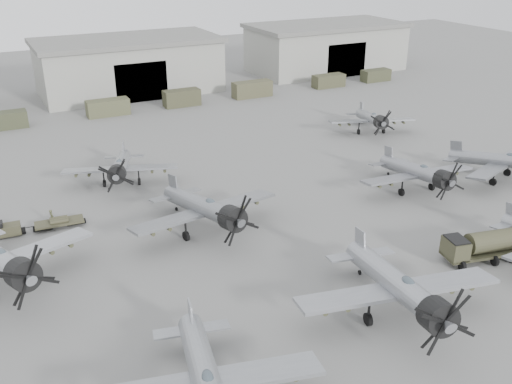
# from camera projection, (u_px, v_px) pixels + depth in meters

# --- Properties ---
(ground) EXTENTS (220.00, 220.00, 0.00)m
(ground) POSITION_uv_depth(u_px,v_px,m) (351.00, 270.00, 43.64)
(ground) COLOR #61615F
(ground) RESTS_ON ground
(hangar_center) EXTENTS (29.00, 14.80, 8.70)m
(hangar_center) POSITION_uv_depth(u_px,v_px,m) (129.00, 65.00, 92.35)
(hangar_center) COLOR gray
(hangar_center) RESTS_ON ground
(hangar_right) EXTENTS (29.00, 14.80, 8.70)m
(hangar_right) POSITION_uv_depth(u_px,v_px,m) (326.00, 47.00, 107.99)
(hangar_right) COLOR gray
(hangar_right) RESTS_ON ground
(support_truck_2) EXTENTS (5.02, 2.20, 2.23)m
(support_truck_2) POSITION_uv_depth(u_px,v_px,m) (7.00, 120.00, 75.71)
(support_truck_2) COLOR #383B27
(support_truck_2) RESTS_ON ground
(support_truck_3) EXTENTS (5.97, 2.20, 2.30)m
(support_truck_3) POSITION_uv_depth(u_px,v_px,m) (108.00, 107.00, 81.21)
(support_truck_3) COLOR #494A31
(support_truck_3) RESTS_ON ground
(support_truck_4) EXTENTS (5.47, 2.20, 2.46)m
(support_truck_4) POSITION_uv_depth(u_px,v_px,m) (182.00, 98.00, 85.76)
(support_truck_4) COLOR #3C3C27
(support_truck_4) RESTS_ON ground
(support_truck_5) EXTENTS (6.34, 2.20, 2.49)m
(support_truck_5) POSITION_uv_depth(u_px,v_px,m) (252.00, 89.00, 90.63)
(support_truck_5) COLOR #46452E
(support_truck_5) RESTS_ON ground
(support_truck_6) EXTENTS (5.56, 2.20, 2.13)m
(support_truck_6) POSITION_uv_depth(u_px,v_px,m) (329.00, 81.00, 96.67)
(support_truck_6) COLOR #3F3F29
(support_truck_6) RESTS_ON ground
(support_truck_7) EXTENTS (5.23, 2.20, 2.04)m
(support_truck_7) POSITION_uv_depth(u_px,v_px,m) (376.00, 75.00, 100.78)
(support_truck_7) COLOR #3A3C27
(support_truck_7) RESTS_ON ground
(aircraft_near_0) EXTENTS (12.80, 11.52, 5.08)m
(aircraft_near_0) POSITION_uv_depth(u_px,v_px,m) (206.00, 382.00, 29.42)
(aircraft_near_0) COLOR #919499
(aircraft_near_0) RESTS_ON ground
(aircraft_near_1) EXTENTS (14.01, 12.61, 5.56)m
(aircraft_near_1) POSITION_uv_depth(u_px,v_px,m) (401.00, 288.00, 36.88)
(aircraft_near_1) COLOR #96999E
(aircraft_near_1) RESTS_ON ground
(aircraft_mid_1) EXTENTS (13.47, 12.12, 5.35)m
(aircraft_mid_1) POSITION_uv_depth(u_px,v_px,m) (207.00, 209.00, 47.94)
(aircraft_mid_1) COLOR gray
(aircraft_mid_1) RESTS_ON ground
(aircraft_mid_2) EXTENTS (12.06, 10.85, 4.81)m
(aircraft_mid_2) POSITION_uv_depth(u_px,v_px,m) (420.00, 173.00, 55.92)
(aircraft_mid_2) COLOR gray
(aircraft_mid_2) RESTS_ON ground
(aircraft_mid_3) EXTENTS (11.85, 10.67, 4.76)m
(aircraft_mid_3) POSITION_uv_depth(u_px,v_px,m) (504.00, 161.00, 58.85)
(aircraft_mid_3) COLOR gray
(aircraft_mid_3) RESTS_ON ground
(aircraft_far_0) EXTENTS (11.56, 10.41, 4.64)m
(aircraft_far_0) POSITION_uv_depth(u_px,v_px,m) (120.00, 167.00, 57.55)
(aircraft_far_0) COLOR #96989E
(aircraft_far_0) RESTS_ON ground
(aircraft_far_1) EXTENTS (11.02, 9.94, 4.44)m
(aircraft_far_1) POSITION_uv_depth(u_px,v_px,m) (372.00, 119.00, 73.09)
(aircraft_far_1) COLOR gray
(aircraft_far_1) RESTS_ON ground
(fuel_tanker) EXTENTS (6.55, 3.29, 2.42)m
(fuel_tanker) POSITION_uv_depth(u_px,v_px,m) (481.00, 245.00, 44.45)
(fuel_tanker) COLOR #3B3B27
(fuel_tanker) RESTS_ON ground
(tug_trailer) EXTENTS (7.23, 1.85, 1.44)m
(tug_trailer) POSITION_uv_depth(u_px,v_px,m) (28.00, 227.00, 49.00)
(tug_trailer) COLOR #3C3B27
(tug_trailer) RESTS_ON ground
(ground_crew) EXTENTS (0.53, 0.65, 1.54)m
(ground_crew) POSITION_uv_depth(u_px,v_px,m) (52.00, 218.00, 50.09)
(ground_crew) COLOR #464A30
(ground_crew) RESTS_ON ground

